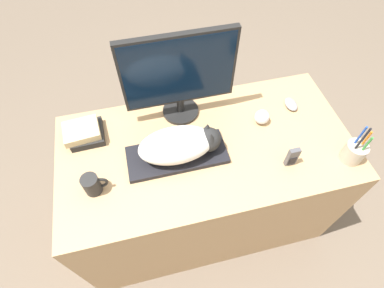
{
  "coord_description": "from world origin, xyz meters",
  "views": [
    {
      "loc": [
        -0.26,
        -0.41,
        1.92
      ],
      "look_at": [
        -0.07,
        0.34,
        0.83
      ],
      "focal_mm": 28.0,
      "sensor_mm": 36.0,
      "label": 1
    }
  ],
  "objects_px": {
    "coffee_mug": "(92,185)",
    "cat": "(181,144)",
    "computer_mouse": "(291,104)",
    "baseball": "(262,117)",
    "keyboard": "(177,155)",
    "phone": "(292,157)",
    "pen_cup": "(354,152)",
    "book_stack": "(84,133)",
    "monitor": "(179,74)"
  },
  "relations": [
    {
      "from": "computer_mouse",
      "to": "coffee_mug",
      "type": "relative_size",
      "value": 0.89
    },
    {
      "from": "monitor",
      "to": "phone",
      "type": "height_order",
      "value": "monitor"
    },
    {
      "from": "computer_mouse",
      "to": "coffee_mug",
      "type": "distance_m",
      "value": 1.04
    },
    {
      "from": "keyboard",
      "to": "book_stack",
      "type": "distance_m",
      "value": 0.45
    },
    {
      "from": "cat",
      "to": "book_stack",
      "type": "height_order",
      "value": "cat"
    },
    {
      "from": "computer_mouse",
      "to": "coffee_mug",
      "type": "bearing_deg",
      "value": -166.17
    },
    {
      "from": "phone",
      "to": "pen_cup",
      "type": "bearing_deg",
      "value": -7.77
    },
    {
      "from": "coffee_mug",
      "to": "keyboard",
      "type": "bearing_deg",
      "value": 12.51
    },
    {
      "from": "monitor",
      "to": "book_stack",
      "type": "distance_m",
      "value": 0.52
    },
    {
      "from": "keyboard",
      "to": "coffee_mug",
      "type": "relative_size",
      "value": 4.32
    },
    {
      "from": "baseball",
      "to": "phone",
      "type": "height_order",
      "value": "phone"
    },
    {
      "from": "keyboard",
      "to": "pen_cup",
      "type": "xyz_separation_m",
      "value": [
        0.76,
        -0.19,
        0.04
      ]
    },
    {
      "from": "monitor",
      "to": "computer_mouse",
      "type": "relative_size",
      "value": 5.6
    },
    {
      "from": "baseball",
      "to": "phone",
      "type": "distance_m",
      "value": 0.26
    },
    {
      "from": "cat",
      "to": "computer_mouse",
      "type": "bearing_deg",
      "value": 15.09
    },
    {
      "from": "cat",
      "to": "baseball",
      "type": "height_order",
      "value": "cat"
    },
    {
      "from": "phone",
      "to": "cat",
      "type": "bearing_deg",
      "value": 161.26
    },
    {
      "from": "keyboard",
      "to": "baseball",
      "type": "relative_size",
      "value": 6.25
    },
    {
      "from": "monitor",
      "to": "computer_mouse",
      "type": "xyz_separation_m",
      "value": [
        0.56,
        -0.09,
        -0.24
      ]
    },
    {
      "from": "computer_mouse",
      "to": "phone",
      "type": "relative_size",
      "value": 0.86
    },
    {
      "from": "baseball",
      "to": "phone",
      "type": "relative_size",
      "value": 0.67
    },
    {
      "from": "computer_mouse",
      "to": "book_stack",
      "type": "xyz_separation_m",
      "value": [
        -1.04,
        0.05,
        0.02
      ]
    },
    {
      "from": "coffee_mug",
      "to": "cat",
      "type": "bearing_deg",
      "value": 11.84
    },
    {
      "from": "monitor",
      "to": "phone",
      "type": "bearing_deg",
      "value": -45.46
    },
    {
      "from": "cat",
      "to": "monitor",
      "type": "distance_m",
      "value": 0.31
    },
    {
      "from": "monitor",
      "to": "cat",
      "type": "bearing_deg",
      "value": -101.54
    },
    {
      "from": "coffee_mug",
      "to": "baseball",
      "type": "bearing_deg",
      "value": 12.83
    },
    {
      "from": "coffee_mug",
      "to": "phone",
      "type": "relative_size",
      "value": 0.97
    },
    {
      "from": "coffee_mug",
      "to": "book_stack",
      "type": "bearing_deg",
      "value": 95.1
    },
    {
      "from": "coffee_mug",
      "to": "phone",
      "type": "height_order",
      "value": "phone"
    },
    {
      "from": "keyboard",
      "to": "computer_mouse",
      "type": "xyz_separation_m",
      "value": [
        0.64,
        0.17,
        0.0
      ]
    },
    {
      "from": "monitor",
      "to": "coffee_mug",
      "type": "relative_size",
      "value": 4.96
    },
    {
      "from": "cat",
      "to": "computer_mouse",
      "type": "xyz_separation_m",
      "value": [
        0.61,
        0.17,
        -0.08
      ]
    },
    {
      "from": "book_stack",
      "to": "baseball",
      "type": "bearing_deg",
      "value": -7.25
    },
    {
      "from": "monitor",
      "to": "pen_cup",
      "type": "distance_m",
      "value": 0.85
    },
    {
      "from": "cat",
      "to": "monitor",
      "type": "height_order",
      "value": "monitor"
    },
    {
      "from": "pen_cup",
      "to": "book_stack",
      "type": "relative_size",
      "value": 1.28
    },
    {
      "from": "monitor",
      "to": "pen_cup",
      "type": "height_order",
      "value": "monitor"
    },
    {
      "from": "computer_mouse",
      "to": "baseball",
      "type": "bearing_deg",
      "value": -161.88
    },
    {
      "from": "cat",
      "to": "pen_cup",
      "type": "bearing_deg",
      "value": -14.72
    },
    {
      "from": "monitor",
      "to": "computer_mouse",
      "type": "height_order",
      "value": "monitor"
    },
    {
      "from": "cat",
      "to": "book_stack",
      "type": "relative_size",
      "value": 2.01
    },
    {
      "from": "computer_mouse",
      "to": "book_stack",
      "type": "relative_size",
      "value": 0.51
    },
    {
      "from": "cat",
      "to": "book_stack",
      "type": "bearing_deg",
      "value": 153.31
    },
    {
      "from": "keyboard",
      "to": "phone",
      "type": "relative_size",
      "value": 4.18
    },
    {
      "from": "keyboard",
      "to": "monitor",
      "type": "bearing_deg",
      "value": 73.89
    },
    {
      "from": "monitor",
      "to": "baseball",
      "type": "bearing_deg",
      "value": -22.52
    },
    {
      "from": "keyboard",
      "to": "computer_mouse",
      "type": "bearing_deg",
      "value": 14.6
    },
    {
      "from": "phone",
      "to": "book_stack",
      "type": "height_order",
      "value": "phone"
    },
    {
      "from": "coffee_mug",
      "to": "book_stack",
      "type": "height_order",
      "value": "coffee_mug"
    }
  ]
}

